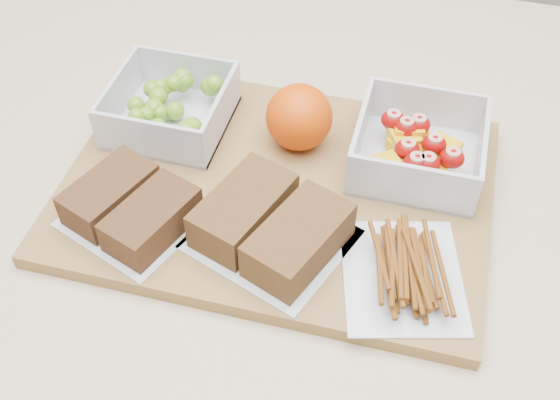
{
  "coord_description": "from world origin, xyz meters",
  "views": [
    {
      "loc": [
        0.11,
        -0.45,
        1.42
      ],
      "look_at": [
        -0.01,
        -0.01,
        0.93
      ],
      "focal_mm": 45.0,
      "sensor_mm": 36.0,
      "label": 1
    }
  ],
  "objects_px": {
    "grape_container": "(172,107)",
    "orange": "(299,117)",
    "cutting_board": "(277,190)",
    "pretzel_bag": "(404,268)",
    "fruit_container": "(418,149)",
    "sandwich_bag_left": "(131,207)",
    "sandwich_bag_center": "(271,226)"
  },
  "relations": [
    {
      "from": "sandwich_bag_left",
      "to": "fruit_container",
      "type": "bearing_deg",
      "value": 30.43
    },
    {
      "from": "sandwich_bag_left",
      "to": "sandwich_bag_center",
      "type": "bearing_deg",
      "value": 4.39
    },
    {
      "from": "grape_container",
      "to": "orange",
      "type": "xyz_separation_m",
      "value": [
        0.14,
        0.0,
        0.01
      ]
    },
    {
      "from": "orange",
      "to": "grape_container",
      "type": "bearing_deg",
      "value": -178.2
    },
    {
      "from": "grape_container",
      "to": "sandwich_bag_left",
      "type": "relative_size",
      "value": 0.82
    },
    {
      "from": "cutting_board",
      "to": "pretzel_bag",
      "type": "xyz_separation_m",
      "value": [
        0.14,
        -0.08,
        0.02
      ]
    },
    {
      "from": "sandwich_bag_center",
      "to": "pretzel_bag",
      "type": "bearing_deg",
      "value": -4.91
    },
    {
      "from": "cutting_board",
      "to": "pretzel_bag",
      "type": "distance_m",
      "value": 0.16
    },
    {
      "from": "fruit_container",
      "to": "orange",
      "type": "distance_m",
      "value": 0.12
    },
    {
      "from": "sandwich_bag_left",
      "to": "pretzel_bag",
      "type": "distance_m",
      "value": 0.26
    },
    {
      "from": "orange",
      "to": "sandwich_bag_left",
      "type": "xyz_separation_m",
      "value": [
        -0.12,
        -0.15,
        -0.02
      ]
    },
    {
      "from": "orange",
      "to": "sandwich_bag_center",
      "type": "xyz_separation_m",
      "value": [
        0.01,
        -0.14,
        -0.01
      ]
    },
    {
      "from": "cutting_board",
      "to": "orange",
      "type": "bearing_deg",
      "value": 84.56
    },
    {
      "from": "fruit_container",
      "to": "sandwich_bag_center",
      "type": "xyz_separation_m",
      "value": [
        -0.12,
        -0.14,
        -0.0
      ]
    },
    {
      "from": "sandwich_bag_center",
      "to": "pretzel_bag",
      "type": "height_order",
      "value": "sandwich_bag_center"
    },
    {
      "from": "fruit_container",
      "to": "pretzel_bag",
      "type": "xyz_separation_m",
      "value": [
        0.01,
        -0.15,
        -0.01
      ]
    },
    {
      "from": "fruit_container",
      "to": "sandwich_bag_left",
      "type": "distance_m",
      "value": 0.29
    },
    {
      "from": "cutting_board",
      "to": "sandwich_bag_left",
      "type": "xyz_separation_m",
      "value": [
        -0.12,
        -0.08,
        0.03
      ]
    },
    {
      "from": "sandwich_bag_left",
      "to": "orange",
      "type": "bearing_deg",
      "value": 49.5
    },
    {
      "from": "grape_container",
      "to": "orange",
      "type": "relative_size",
      "value": 1.74
    },
    {
      "from": "grape_container",
      "to": "sandwich_bag_center",
      "type": "distance_m",
      "value": 0.2
    },
    {
      "from": "cutting_board",
      "to": "grape_container",
      "type": "xyz_separation_m",
      "value": [
        -0.13,
        0.06,
        0.03
      ]
    },
    {
      "from": "cutting_board",
      "to": "orange",
      "type": "relative_size",
      "value": 6.09
    },
    {
      "from": "orange",
      "to": "pretzel_bag",
      "type": "xyz_separation_m",
      "value": [
        0.13,
        -0.15,
        -0.02
      ]
    },
    {
      "from": "grape_container",
      "to": "sandwich_bag_left",
      "type": "bearing_deg",
      "value": -84.73
    },
    {
      "from": "sandwich_bag_center",
      "to": "sandwich_bag_left",
      "type": "bearing_deg",
      "value": -175.61
    },
    {
      "from": "orange",
      "to": "sandwich_bag_center",
      "type": "bearing_deg",
      "value": -86.73
    },
    {
      "from": "grape_container",
      "to": "orange",
      "type": "bearing_deg",
      "value": 1.8
    },
    {
      "from": "sandwich_bag_center",
      "to": "pretzel_bag",
      "type": "xyz_separation_m",
      "value": [
        0.12,
        -0.01,
        -0.01
      ]
    },
    {
      "from": "fruit_container",
      "to": "pretzel_bag",
      "type": "bearing_deg",
      "value": -86.77
    },
    {
      "from": "sandwich_bag_left",
      "to": "sandwich_bag_center",
      "type": "distance_m",
      "value": 0.13
    },
    {
      "from": "cutting_board",
      "to": "sandwich_bag_left",
      "type": "relative_size",
      "value": 2.88
    }
  ]
}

